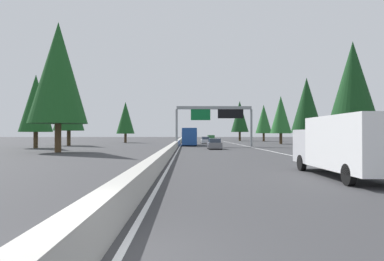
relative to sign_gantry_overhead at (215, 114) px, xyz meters
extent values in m
plane|color=#38383A|center=(8.89, 6.03, -5.28)|extent=(320.00, 320.00, 0.00)
cube|color=#ADAAA3|center=(28.89, 6.33, -4.83)|extent=(180.00, 0.56, 0.90)
cube|color=silver|center=(18.89, -5.49, -5.28)|extent=(160.00, 0.16, 0.01)
cube|color=silver|center=(18.89, 5.78, -5.28)|extent=(160.00, 0.16, 0.01)
cylinder|color=gray|center=(0.04, 6.33, -2.21)|extent=(0.36, 0.36, 6.14)
cylinder|color=gray|center=(0.04, -5.99, -2.21)|extent=(0.36, 0.36, 6.14)
cube|color=gray|center=(0.04, 0.17, 1.11)|extent=(0.50, 12.32, 0.50)
cube|color=#0C602D|center=(-0.11, 2.39, 0.01)|extent=(0.12, 3.20, 1.90)
cube|color=black|center=(-0.11, -2.54, 0.11)|extent=(0.16, 4.20, 1.50)
cube|color=white|center=(-41.17, -3.02, -3.58)|extent=(6.12, 2.40, 2.50)
cube|color=silver|center=(-36.92, -3.02, -3.88)|extent=(2.38, 2.30, 1.90)
cylinder|color=black|center=(-37.09, -1.96, -4.83)|extent=(0.90, 0.28, 0.90)
cylinder|color=black|center=(-37.09, -4.08, -4.83)|extent=(0.90, 0.28, 0.90)
cylinder|color=black|center=(-42.87, -1.96, -4.83)|extent=(0.90, 0.28, 0.90)
cube|color=slate|center=(-9.24, 0.85, -4.75)|extent=(4.40, 1.80, 0.76)
cube|color=#2D3847|center=(-9.46, 0.85, -4.09)|extent=(2.46, 1.51, 0.56)
cylinder|color=black|center=(-7.83, 1.64, -4.96)|extent=(0.64, 0.22, 0.64)
cylinder|color=black|center=(-7.83, 0.06, -4.96)|extent=(0.64, 0.22, 0.64)
cylinder|color=black|center=(-10.65, 1.64, -4.96)|extent=(0.64, 0.22, 0.64)
cylinder|color=black|center=(-10.65, 0.06, -4.96)|extent=(0.64, 0.22, 0.64)
cube|color=silver|center=(17.37, 0.69, -4.75)|extent=(4.40, 1.80, 0.76)
cube|color=#2D3847|center=(17.15, 0.69, -4.09)|extent=(2.46, 1.51, 0.56)
cylinder|color=black|center=(18.78, 1.48, -4.96)|extent=(0.64, 0.22, 0.64)
cylinder|color=black|center=(18.78, -0.10, -4.96)|extent=(0.64, 0.22, 0.64)
cylinder|color=black|center=(15.96, 1.48, -4.96)|extent=(0.64, 0.22, 0.64)
cylinder|color=black|center=(15.96, -0.10, -4.96)|extent=(0.64, 0.22, 0.64)
cube|color=#2D6B38|center=(50.90, -2.83, -4.31)|extent=(5.00, 1.95, 1.44)
cube|color=#2D3847|center=(48.60, -2.83, -4.06)|extent=(0.08, 1.48, 0.56)
cylinder|color=black|center=(52.60, -1.98, -4.93)|extent=(0.70, 0.24, 0.70)
cylinder|color=black|center=(52.60, -3.69, -4.93)|extent=(0.70, 0.24, 0.70)
cylinder|color=black|center=(49.20, -1.98, -4.93)|extent=(0.70, 0.24, 0.70)
cylinder|color=black|center=(49.20, -3.69, -4.93)|extent=(0.70, 0.24, 0.70)
cube|color=#1E4793|center=(6.38, 4.22, -3.63)|extent=(11.50, 2.50, 2.90)
cube|color=#2D3847|center=(6.38, 4.22, -3.27)|extent=(11.04, 2.55, 0.84)
cylinder|color=black|center=(10.41, 5.32, -4.78)|extent=(1.00, 0.30, 1.00)
cylinder|color=black|center=(10.41, 3.12, -4.78)|extent=(1.00, 0.30, 1.00)
cylinder|color=black|center=(2.36, 5.32, -4.78)|extent=(1.00, 0.30, 1.00)
cylinder|color=black|center=(2.36, 3.12, -4.78)|extent=(1.00, 0.30, 1.00)
cube|color=#2D6B38|center=(30.67, 4.15, -4.67)|extent=(5.60, 2.00, 0.70)
cube|color=#2D6B38|center=(31.68, 4.15, -3.87)|extent=(2.24, 1.84, 0.90)
cube|color=#2D3847|center=(31.68, 4.15, -3.78)|extent=(2.02, 1.92, 0.41)
cylinder|color=black|center=(32.52, 5.01, -4.88)|extent=(0.80, 0.28, 0.80)
cylinder|color=black|center=(32.52, 3.29, -4.88)|extent=(0.80, 0.28, 0.80)
cylinder|color=black|center=(28.82, 5.01, -4.88)|extent=(0.80, 0.28, 0.80)
cylinder|color=black|center=(28.82, 3.29, -4.88)|extent=(0.80, 0.28, 0.80)
cylinder|color=#4C3823|center=(-23.16, -11.67, -4.05)|extent=(0.63, 0.63, 2.47)
cone|color=#143D19|center=(-23.16, -11.67, 1.56)|extent=(4.94, 4.94, 8.75)
cylinder|color=#4C3823|center=(-6.14, -13.01, -4.14)|extent=(0.61, 0.61, 2.28)
cone|color=#143D19|center=(-6.14, -13.01, 1.05)|extent=(4.57, 4.57, 8.09)
cylinder|color=#4C3823|center=(14.78, -14.87, -4.19)|extent=(0.60, 0.60, 2.19)
cone|color=#236028|center=(14.78, -14.87, 0.80)|extent=(4.39, 4.39, 7.78)
cylinder|color=#4C3823|center=(39.02, -16.69, -4.16)|extent=(0.60, 0.60, 2.24)
cone|color=#236028|center=(39.02, -16.69, 0.94)|extent=(4.49, 4.49, 7.95)
cylinder|color=#4C3823|center=(46.99, -11.23, -3.96)|extent=(0.65, 0.65, 2.64)
cone|color=#143D19|center=(46.99, -11.23, 2.04)|extent=(5.28, 5.28, 9.37)
cylinder|color=#4C3823|center=(-17.23, 19.32, -3.65)|extent=(0.72, 0.72, 3.28)
cone|color=#194C1E|center=(-17.23, 19.32, 3.80)|extent=(6.55, 6.55, 11.62)
cylinder|color=#4C3823|center=(-5.77, 26.82, -4.09)|extent=(0.62, 0.62, 2.38)
cone|color=#194C1E|center=(-5.77, 26.82, 1.32)|extent=(4.77, 4.77, 8.45)
cylinder|color=#4C3823|center=(5.20, 25.73, -3.94)|extent=(0.65, 0.65, 2.68)
cone|color=#194C1E|center=(5.20, 25.73, 2.15)|extent=(5.36, 5.36, 9.50)
cylinder|color=#4C3823|center=(25.55, 19.25, -4.22)|extent=(0.59, 0.59, 2.13)
cone|color=#194C1E|center=(25.55, 19.25, 0.64)|extent=(4.27, 4.27, 7.57)
camera|label=1|loc=(-56.85, 4.61, -3.17)|focal=32.43mm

